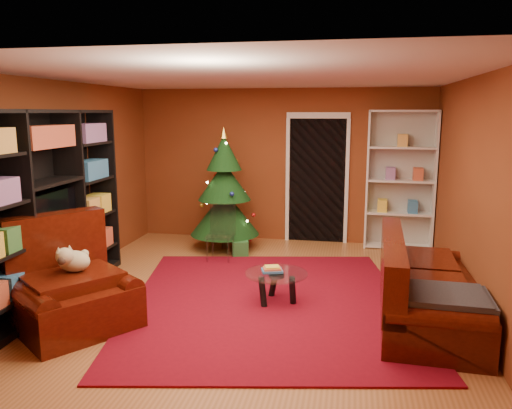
% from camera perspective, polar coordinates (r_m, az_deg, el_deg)
% --- Properties ---
extents(floor, '(5.00, 5.50, 0.05)m').
position_cam_1_polar(floor, '(6.23, -0.71, -10.44)').
color(floor, '#995A2E').
rests_on(floor, ground).
extents(ceiling, '(5.00, 5.50, 0.05)m').
position_cam_1_polar(ceiling, '(5.83, -0.77, 14.68)').
color(ceiling, silver).
rests_on(ceiling, wall_back).
extents(wall_back, '(5.00, 0.05, 2.60)m').
position_cam_1_polar(wall_back, '(8.60, 3.03, 4.47)').
color(wall_back, brown).
rests_on(wall_back, ground).
extents(wall_left, '(0.05, 5.50, 2.60)m').
position_cam_1_polar(wall_left, '(6.85, -21.91, 2.19)').
color(wall_left, brown).
rests_on(wall_left, ground).
extents(wall_right, '(0.05, 5.50, 2.60)m').
position_cam_1_polar(wall_right, '(5.92, 23.96, 0.84)').
color(wall_right, brown).
rests_on(wall_right, ground).
extents(doorway, '(1.06, 0.60, 2.16)m').
position_cam_1_polar(doorway, '(8.52, 6.97, 2.66)').
color(doorway, black).
rests_on(doorway, floor).
extents(rug, '(3.79, 4.21, 0.02)m').
position_cam_1_polar(rug, '(5.95, 1.40, -11.08)').
color(rug, maroon).
rests_on(rug, floor).
extents(media_unit, '(0.55, 2.92, 2.23)m').
position_cam_1_polar(media_unit, '(6.23, -22.93, -0.36)').
color(media_unit, black).
rests_on(media_unit, floor).
extents(christmas_tree, '(1.12, 1.12, 1.99)m').
position_cam_1_polar(christmas_tree, '(8.03, -3.63, 1.62)').
color(christmas_tree, black).
rests_on(christmas_tree, floor).
extents(gift_box_green, '(0.30, 0.30, 0.25)m').
position_cam_1_polar(gift_box_green, '(7.77, -1.81, -5.01)').
color(gift_box_green, '#215F29').
rests_on(gift_box_green, floor).
extents(gift_box_red, '(0.28, 0.28, 0.23)m').
position_cam_1_polar(gift_box_red, '(8.73, -1.32, -3.33)').
color(gift_box_red, '#A4111C').
rests_on(gift_box_red, floor).
extents(white_bookshelf, '(1.08, 0.43, 2.30)m').
position_cam_1_polar(white_bookshelf, '(8.37, 16.17, 2.64)').
color(white_bookshelf, white).
rests_on(white_bookshelf, floor).
extents(armchair, '(1.65, 1.65, 0.92)m').
position_cam_1_polar(armchair, '(5.51, -20.21, -8.56)').
color(armchair, '#380D05').
rests_on(armchair, rug).
extents(dog, '(0.48, 0.50, 0.30)m').
position_cam_1_polar(dog, '(5.50, -20.07, -6.10)').
color(dog, beige).
rests_on(dog, armchair).
extents(sofa, '(1.05, 2.17, 0.92)m').
position_cam_1_polar(sofa, '(5.62, 19.18, -8.15)').
color(sofa, '#380D05').
rests_on(sofa, rug).
extents(coffee_table, '(0.91, 0.91, 0.45)m').
position_cam_1_polar(coffee_table, '(5.89, 2.33, -9.47)').
color(coffee_table, gray).
rests_on(coffee_table, rug).
extents(acrylic_chair, '(0.40, 0.43, 0.77)m').
position_cam_1_polar(acrylic_chair, '(7.47, -4.12, -3.61)').
color(acrylic_chair, '#66605B').
rests_on(acrylic_chair, rug).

